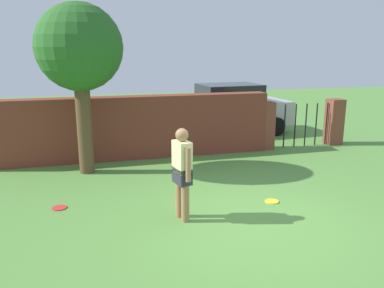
% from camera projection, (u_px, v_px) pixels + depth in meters
% --- Properties ---
extents(ground_plane, '(40.00, 40.00, 0.00)m').
position_uv_depth(ground_plane, '(248.00, 221.00, 6.76)').
color(ground_plane, '#568C3D').
extents(brick_wall, '(7.72, 0.50, 1.68)m').
position_uv_depth(brick_wall, '(130.00, 128.00, 10.45)').
color(brick_wall, brown).
rests_on(brick_wall, ground).
extents(tree, '(1.96, 1.96, 3.92)m').
position_uv_depth(tree, '(79.00, 50.00, 8.75)').
color(tree, brown).
rests_on(tree, ground).
extents(person, '(0.30, 0.53, 1.62)m').
position_uv_depth(person, '(182.00, 170.00, 6.64)').
color(person, '#9E704C').
rests_on(person, ground).
extents(fence_gate, '(2.76, 0.44, 1.40)m').
position_uv_depth(fence_gate, '(301.00, 124.00, 11.78)').
color(fence_gate, brown).
rests_on(fence_gate, ground).
extents(car, '(4.32, 2.19, 1.72)m').
position_uv_depth(car, '(229.00, 109.00, 13.48)').
color(car, '#B7B7BC').
rests_on(car, ground).
extents(frisbee_red, '(0.27, 0.27, 0.02)m').
position_uv_depth(frisbee_red, '(59.00, 208.00, 7.30)').
color(frisbee_red, red).
rests_on(frisbee_red, ground).
extents(frisbee_yellow, '(0.27, 0.27, 0.02)m').
position_uv_depth(frisbee_yellow, '(272.00, 201.00, 7.61)').
color(frisbee_yellow, yellow).
rests_on(frisbee_yellow, ground).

